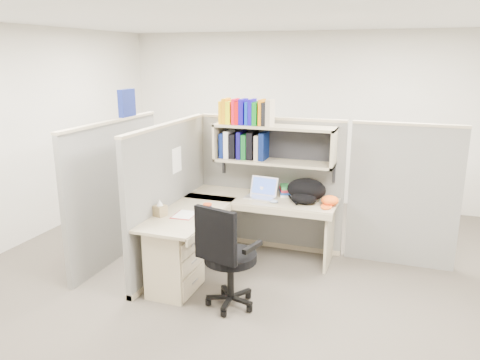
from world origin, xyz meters
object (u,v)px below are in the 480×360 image
at_px(desk, 200,243).
at_px(backpack, 305,191).
at_px(laptop, 260,188).
at_px(task_chair, 228,272).
at_px(snack_canister, 207,208).

bearing_deg(desk, backpack, 42.88).
height_order(desk, laptop, laptop).
bearing_deg(task_chair, desk, 139.13).
distance_m(desk, backpack, 1.32).
bearing_deg(desk, snack_canister, 82.68).
bearing_deg(task_chair, snack_canister, 128.00).
relative_size(backpack, task_chair, 0.42).
relative_size(laptop, task_chair, 0.32).
relative_size(laptop, backpack, 0.75).
bearing_deg(snack_canister, desk, -97.32).
xyz_separation_m(snack_canister, task_chair, (0.44, -0.57, -0.41)).
xyz_separation_m(laptop, snack_canister, (-0.38, -0.66, -0.07)).
relative_size(desk, task_chair, 1.67).
distance_m(laptop, backpack, 0.52).
xyz_separation_m(desk, snack_canister, (0.02, 0.17, 0.34)).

